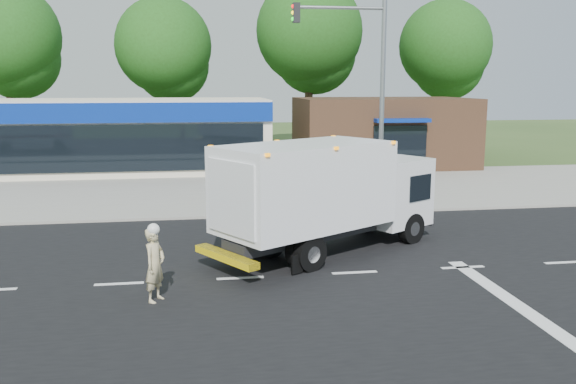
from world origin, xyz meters
TOP-DOWN VIEW (x-y plane):
  - ground at (0.00, 0.00)m, footprint 120.00×120.00m
  - road_asphalt at (0.00, 0.00)m, footprint 60.00×14.00m
  - sidewalk at (0.00, 8.20)m, footprint 60.00×2.40m
  - parking_apron at (0.00, 14.00)m, footprint 60.00×9.00m
  - lane_markings at (1.35, -1.35)m, footprint 55.20×7.00m
  - ems_box_truck at (-0.36, 2.00)m, footprint 7.49×5.82m
  - emergency_worker at (-5.02, -1.32)m, footprint 0.66×0.75m
  - retail_strip_mall at (-9.00, 19.93)m, footprint 18.00×6.20m
  - brown_storefront at (7.00, 19.98)m, footprint 10.00×6.70m
  - traffic_signal_pole at (2.35, 7.60)m, footprint 3.51×0.25m
  - background_trees at (-0.85, 28.16)m, footprint 36.77×7.39m

SIDE VIEW (x-z plane):
  - ground at x=0.00m, z-range 0.00..0.00m
  - road_asphalt at x=0.00m, z-range -0.01..0.01m
  - parking_apron at x=0.00m, z-range 0.00..0.02m
  - lane_markings at x=1.35m, z-range 0.01..0.02m
  - sidewalk at x=0.00m, z-range 0.00..0.12m
  - emergency_worker at x=-5.02m, z-range -0.02..1.81m
  - ems_box_truck at x=-0.36m, z-range 0.25..3.53m
  - brown_storefront at x=7.00m, z-range 0.00..4.00m
  - retail_strip_mall at x=-9.00m, z-range 0.01..4.01m
  - traffic_signal_pole at x=2.35m, z-range 0.92..8.92m
  - background_trees at x=-0.85m, z-range 1.33..13.43m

